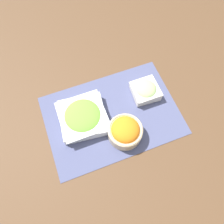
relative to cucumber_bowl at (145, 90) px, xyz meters
The scene contains 5 objects.
ground_plane 0.18m from the cucumber_bowl, 165.03° to the right, with size 3.00×3.00×0.00m, color #513823.
placemat 0.18m from the cucumber_bowl, 165.03° to the right, with size 0.56×0.39×0.00m.
cucumber_bowl is the anchor object (origin of this frame).
lettuce_bowl 0.30m from the cucumber_bowl, behind, with size 0.20×0.20×0.06m.
carrot_bowl 0.22m from the cucumber_bowl, 136.74° to the right, with size 0.14×0.14×0.09m.
Camera 1 is at (-0.13, -0.35, 0.86)m, focal length 35.00 mm.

